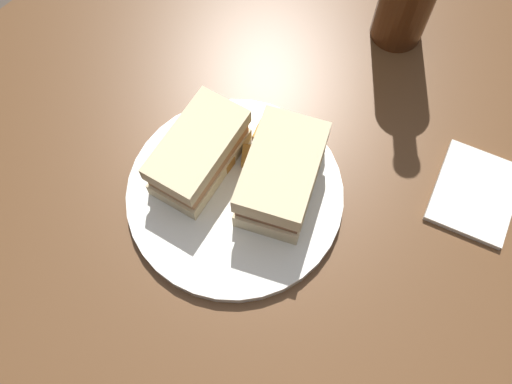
{
  "coord_description": "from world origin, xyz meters",
  "views": [
    {
      "loc": [
        0.19,
        0.14,
        1.35
      ],
      "look_at": [
        0.01,
        -0.02,
        0.79
      ],
      "focal_mm": 38.75,
      "sensor_mm": 36.0,
      "label": 1
    }
  ],
  "objects_px": {
    "sandwich_half_left": "(281,176)",
    "napkin": "(475,193)",
    "plate": "(235,194)",
    "sandwich_half_right": "(199,153)"
  },
  "relations": [
    {
      "from": "plate",
      "to": "sandwich_half_left",
      "type": "distance_m",
      "value": 0.07
    },
    {
      "from": "plate",
      "to": "napkin",
      "type": "xyz_separation_m",
      "value": [
        -0.19,
        0.2,
        -0.0
      ]
    },
    {
      "from": "sandwich_half_right",
      "to": "napkin",
      "type": "bearing_deg",
      "value": 126.72
    },
    {
      "from": "plate",
      "to": "sandwich_half_left",
      "type": "height_order",
      "value": "sandwich_half_left"
    },
    {
      "from": "plate",
      "to": "sandwich_half_right",
      "type": "height_order",
      "value": "sandwich_half_right"
    },
    {
      "from": "sandwich_half_left",
      "to": "napkin",
      "type": "distance_m",
      "value": 0.23
    },
    {
      "from": "plate",
      "to": "napkin",
      "type": "relative_size",
      "value": 2.27
    },
    {
      "from": "napkin",
      "to": "sandwich_half_left",
      "type": "bearing_deg",
      "value": -48.08
    },
    {
      "from": "sandwich_half_right",
      "to": "napkin",
      "type": "distance_m",
      "value": 0.32
    },
    {
      "from": "plate",
      "to": "sandwich_half_right",
      "type": "xyz_separation_m",
      "value": [
        0.0,
        -0.05,
        0.04
      ]
    }
  ]
}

